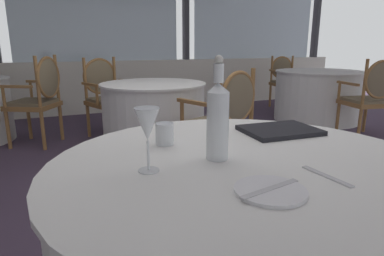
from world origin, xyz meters
name	(u,v)px	position (x,y,z in m)	size (l,w,h in m)	color
ground_plane	(186,199)	(0.00, 0.00, 0.00)	(12.43, 12.43, 0.00)	#47384C
window_wall_far	(101,46)	(0.00, 3.59, 1.09)	(9.51, 0.14, 2.72)	silver
side_plate	(270,191)	(-0.35, -1.43, 0.74)	(0.19, 0.19, 0.01)	white
butter_knife	(270,189)	(-0.35, -1.43, 0.75)	(0.20, 0.02, 0.00)	silver
dinner_fork	(327,176)	(-0.14, -1.41, 0.74)	(0.17, 0.02, 0.00)	silver
water_bottle	(218,119)	(-0.35, -1.14, 0.87)	(0.07, 0.07, 0.34)	white
wine_glass	(147,126)	(-0.60, -1.16, 0.88)	(0.08, 0.08, 0.19)	white
water_tumbler	(165,134)	(-0.46, -0.91, 0.78)	(0.07, 0.07, 0.08)	white
menu_book	(280,130)	(0.06, -0.95, 0.75)	(0.31, 0.23, 0.02)	black
dining_chair_0_0	(40,94)	(-0.95, 1.94, 0.58)	(0.63, 0.65, 1.00)	olive
background_table_1	(318,96)	(2.84, 1.69, 0.37)	(1.28, 1.28, 0.74)	white
dining_chair_1_0	(371,93)	(2.63, 0.64, 0.55)	(0.60, 0.54, 0.96)	olive
dining_chair_1_1	(284,78)	(3.04, 2.74, 0.54)	(0.60, 0.54, 0.92)	olive
background_table_2	(154,119)	(0.12, 1.14, 0.37)	(1.06, 1.06, 0.74)	white
dining_chair_2_0	(225,116)	(0.45, 0.24, 0.54)	(0.63, 0.59, 0.93)	olive
dining_chair_2_1	(106,91)	(-0.22, 2.04, 0.56)	(0.63, 0.59, 0.96)	olive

